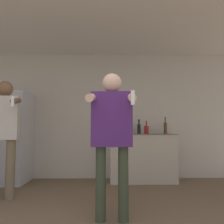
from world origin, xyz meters
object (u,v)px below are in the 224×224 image
bottle_amber_bourbon (165,128)px  person_woman_foreground (112,128)px  refrigerator (9,137)px  person_man_side (3,128)px  bottle_brown_liquor (146,129)px  bottle_tall_gin (121,129)px  bottle_red_label (130,128)px  bottle_clear_vodka (139,128)px

bottle_amber_bourbon → person_woman_foreground: 2.09m
refrigerator → person_man_side: (0.34, -0.97, 0.17)m
bottle_amber_bourbon → person_man_side: (-2.62, -1.03, -0.02)m
refrigerator → person_woman_foreground: bearing=-42.5°
bottle_brown_liquor → person_man_side: bearing=-155.4°
bottle_amber_bourbon → bottle_tall_gin: size_ratio=1.21×
refrigerator → bottle_tall_gin: refrigerator is taller
bottle_tall_gin → person_man_side: 2.04m
bottle_red_label → bottle_tall_gin: 0.17m
bottle_brown_liquor → bottle_amber_bourbon: bearing=0.0°
bottle_tall_gin → person_man_side: person_man_side is taller
refrigerator → bottle_clear_vodka: size_ratio=5.83×
bottle_tall_gin → bottle_brown_liquor: bearing=0.0°
bottle_clear_vodka → person_man_side: person_man_side is taller
refrigerator → bottle_amber_bourbon: size_ratio=5.10×
bottle_amber_bourbon → person_woman_foreground: size_ratio=0.20×
bottle_brown_liquor → bottle_clear_vodka: size_ratio=0.93×
refrigerator → bottle_brown_liquor: size_ratio=6.28×
person_man_side → bottle_clear_vodka: bearing=26.1°
bottle_red_label → bottle_clear_vodka: (0.18, 0.00, -0.01)m
bottle_brown_liquor → bottle_tall_gin: bearing=180.0°
refrigerator → bottle_clear_vodka: refrigerator is taller
refrigerator → bottle_brown_liquor: 2.60m
person_woman_foreground → bottle_red_label: bearing=78.2°
refrigerator → person_man_side: 1.04m
bottle_tall_gin → person_woman_foreground: person_woman_foreground is taller
person_woman_foreground → person_man_side: 1.73m
bottle_amber_bourbon → bottle_clear_vodka: bottle_amber_bourbon is taller
refrigerator → bottle_red_label: 2.28m
bottle_clear_vodka → person_man_side: size_ratio=0.17×
bottle_tall_gin → refrigerator: bearing=-178.4°
bottle_tall_gin → bottle_clear_vodka: bearing=0.0°
bottle_amber_bourbon → bottle_brown_liquor: bearing=-180.0°
bottle_clear_vodka → bottle_tall_gin: size_ratio=1.06×
person_man_side → bottle_tall_gin: bearing=30.3°
bottle_tall_gin → person_man_side: bearing=-149.7°
bottle_brown_liquor → person_man_side: (-2.25, -1.03, 0.02)m
bottle_tall_gin → person_woman_foreground: size_ratio=0.17×
bottle_brown_liquor → refrigerator: bearing=-178.7°
bottle_red_label → bottle_clear_vodka: bottle_red_label is taller
bottle_tall_gin → person_man_side: (-1.76, -1.03, 0.01)m
bottle_tall_gin → person_woman_foreground: (-0.21, -1.80, 0.00)m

